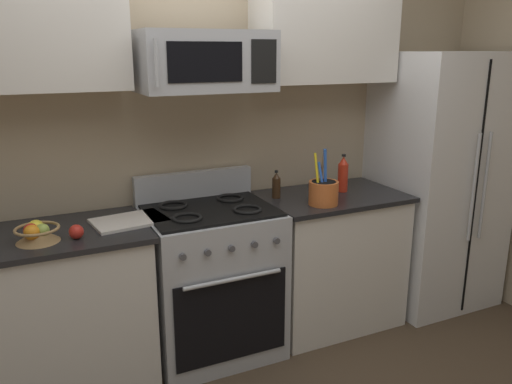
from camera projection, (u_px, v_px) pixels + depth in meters
The scene contains 15 objects.
wall_back at pixel (187, 136), 3.26m from camera, with size 8.00×0.10×2.60m, color tan.
counter_left at pixel (48, 314), 2.77m from camera, with size 1.09×0.62×0.91m.
range_oven at pixel (212, 279), 3.15m from camera, with size 0.76×0.67×1.09m.
counter_right at pixel (330, 259), 3.50m from camera, with size 0.92×0.62×0.91m.
refrigerator at pixel (437, 181), 3.74m from camera, with size 0.81×0.74×1.81m.
microwave at pixel (205, 61), 2.83m from camera, with size 0.73×0.44×0.33m.
upper_cabinets_left at pixel (11, 16), 2.50m from camera, with size 1.08×0.34×0.72m.
upper_cabinets_right at pixel (325, 24), 3.24m from camera, with size 0.91×0.34×0.72m.
utensil_crock at pixel (323, 192), 3.15m from camera, with size 0.18×0.18×0.35m.
fruit_basket at pixel (37, 233), 2.54m from camera, with size 0.22×0.22×0.10m.
apple_loose at pixel (76, 232), 2.58m from camera, with size 0.07×0.07×0.07m, color red.
cutting_board at pixel (129, 221), 2.84m from camera, with size 0.39×0.27×0.02m, color silver.
bottle_soy at pixel (276, 185), 3.29m from camera, with size 0.05×0.05×0.18m.
bottle_hot_sauce at pixel (343, 174), 3.43m from camera, with size 0.07×0.07×0.25m.
prep_bowl at pixel (320, 190), 3.42m from camera, with size 0.11×0.11×0.04m.
Camera 1 is at (-0.99, -2.10, 1.82)m, focal length 36.29 mm.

